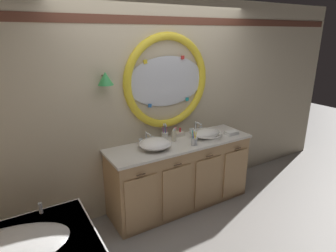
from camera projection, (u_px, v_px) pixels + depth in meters
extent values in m
plane|color=gray|center=(184.00, 217.00, 3.55)|extent=(14.00, 14.00, 0.00)
cube|color=beige|center=(160.00, 106.00, 3.63)|extent=(6.40, 0.08, 2.60)
cube|color=brown|center=(161.00, 20.00, 3.27)|extent=(6.27, 0.01, 0.09)
ellipsoid|color=silver|center=(167.00, 81.00, 3.52)|extent=(1.08, 0.02, 0.62)
torus|color=yellow|center=(167.00, 82.00, 3.52)|extent=(1.18, 0.10, 1.18)
cube|color=#2866B7|center=(202.00, 80.00, 3.78)|extent=(0.05, 0.01, 0.05)
cube|color=red|center=(183.00, 57.00, 3.53)|extent=(0.04, 0.01, 0.04)
cube|color=yellow|center=(145.00, 62.00, 3.28)|extent=(0.05, 0.01, 0.05)
cube|color=green|center=(127.00, 85.00, 3.25)|extent=(0.05, 0.01, 0.05)
cube|color=#2866B7|center=(150.00, 106.00, 3.47)|extent=(0.05, 0.01, 0.05)
cube|color=teal|center=(187.00, 99.00, 3.74)|extent=(0.05, 0.01, 0.05)
cylinder|color=#4C3823|center=(104.00, 76.00, 3.06)|extent=(0.02, 0.09, 0.02)
cone|color=green|center=(105.00, 78.00, 3.02)|extent=(0.17, 0.17, 0.14)
cube|color=tan|center=(180.00, 175.00, 3.70)|extent=(1.86, 0.55, 0.86)
cube|color=silver|center=(181.00, 143.00, 3.56)|extent=(1.90, 0.58, 0.03)
cube|color=silver|center=(170.00, 142.00, 3.80)|extent=(1.86, 0.02, 0.11)
cube|color=tan|center=(141.00, 204.00, 3.14)|extent=(0.39, 0.02, 0.65)
cylinder|color=#422D1E|center=(141.00, 175.00, 3.01)|extent=(0.10, 0.01, 0.01)
cube|color=tan|center=(177.00, 193.00, 3.37)|extent=(0.39, 0.02, 0.65)
cylinder|color=#422D1E|center=(178.00, 165.00, 3.24)|extent=(0.10, 0.01, 0.01)
cube|color=tan|center=(208.00, 182.00, 3.60)|extent=(0.39, 0.02, 0.65)
cylinder|color=#422D1E|center=(210.00, 156.00, 3.47)|extent=(0.10, 0.01, 0.01)
cube|color=tan|center=(235.00, 173.00, 3.83)|extent=(0.39, 0.02, 0.65)
cylinder|color=#422D1E|center=(238.00, 148.00, 3.70)|extent=(0.10, 0.01, 0.01)
cylinder|color=silver|center=(41.00, 208.00, 2.77)|extent=(0.04, 0.04, 0.11)
ellipsoid|color=white|center=(155.00, 144.00, 3.33)|extent=(0.37, 0.34, 0.13)
torus|color=white|center=(155.00, 144.00, 3.33)|extent=(0.39, 0.39, 0.02)
cylinder|color=silver|center=(155.00, 144.00, 3.33)|extent=(0.03, 0.03, 0.01)
ellipsoid|color=white|center=(206.00, 133.00, 3.70)|extent=(0.39, 0.27, 0.11)
torus|color=white|center=(206.00, 133.00, 3.70)|extent=(0.41, 0.41, 0.02)
cylinder|color=silver|center=(206.00, 133.00, 3.70)|extent=(0.03, 0.03, 0.01)
cylinder|color=silver|center=(146.00, 142.00, 3.53)|extent=(0.05, 0.05, 0.02)
cylinder|color=silver|center=(146.00, 137.00, 3.51)|extent=(0.02, 0.02, 0.11)
sphere|color=silver|center=(146.00, 133.00, 3.49)|extent=(0.03, 0.03, 0.03)
cylinder|color=silver|center=(148.00, 134.00, 3.45)|extent=(0.02, 0.11, 0.02)
cylinder|color=silver|center=(141.00, 142.00, 3.48)|extent=(0.04, 0.04, 0.06)
cylinder|color=silver|center=(152.00, 139.00, 3.56)|extent=(0.04, 0.04, 0.06)
cube|color=silver|center=(140.00, 139.00, 3.47)|extent=(0.05, 0.01, 0.01)
cube|color=silver|center=(152.00, 137.00, 3.55)|extent=(0.05, 0.01, 0.01)
cylinder|color=silver|center=(196.00, 131.00, 3.90)|extent=(0.05, 0.05, 0.02)
cylinder|color=silver|center=(196.00, 126.00, 3.88)|extent=(0.02, 0.02, 0.12)
sphere|color=silver|center=(196.00, 122.00, 3.86)|extent=(0.03, 0.03, 0.03)
cylinder|color=silver|center=(199.00, 123.00, 3.81)|extent=(0.02, 0.12, 0.02)
cylinder|color=silver|center=(191.00, 131.00, 3.86)|extent=(0.04, 0.04, 0.06)
cylinder|color=silver|center=(200.00, 129.00, 3.94)|extent=(0.04, 0.04, 0.06)
cube|color=silver|center=(191.00, 129.00, 3.85)|extent=(0.05, 0.01, 0.01)
cube|color=silver|center=(200.00, 127.00, 3.92)|extent=(0.05, 0.01, 0.01)
cylinder|color=white|center=(165.00, 136.00, 3.64)|extent=(0.08, 0.08, 0.08)
torus|color=white|center=(165.00, 133.00, 3.63)|extent=(0.09, 0.09, 0.01)
cylinder|color=pink|center=(166.00, 132.00, 3.63)|extent=(0.03, 0.01, 0.15)
cube|color=white|center=(166.00, 126.00, 3.61)|extent=(0.02, 0.02, 0.02)
cylinder|color=purple|center=(164.00, 132.00, 3.63)|extent=(0.03, 0.03, 0.17)
cube|color=white|center=(164.00, 125.00, 3.60)|extent=(0.02, 0.02, 0.03)
cylinder|color=blue|center=(165.00, 132.00, 3.61)|extent=(0.01, 0.03, 0.18)
cube|color=white|center=(165.00, 124.00, 3.58)|extent=(0.02, 0.02, 0.02)
cylinder|color=silver|center=(194.00, 142.00, 3.45)|extent=(0.08, 0.08, 0.09)
torus|color=silver|center=(194.00, 138.00, 3.43)|extent=(0.08, 0.08, 0.01)
cylinder|color=yellow|center=(195.00, 138.00, 3.44)|extent=(0.02, 0.02, 0.15)
cube|color=white|center=(196.00, 131.00, 3.41)|extent=(0.02, 0.02, 0.02)
cylinder|color=purple|center=(194.00, 138.00, 3.44)|extent=(0.03, 0.03, 0.15)
cube|color=white|center=(194.00, 131.00, 3.42)|extent=(0.02, 0.02, 0.03)
cylinder|color=#19ADB2|center=(193.00, 137.00, 3.42)|extent=(0.02, 0.02, 0.18)
cube|color=white|center=(193.00, 129.00, 3.38)|extent=(0.02, 0.02, 0.02)
cylinder|color=yellow|center=(195.00, 138.00, 3.41)|extent=(0.04, 0.01, 0.17)
cube|color=white|center=(195.00, 130.00, 3.38)|extent=(0.02, 0.02, 0.02)
cylinder|color=#EFE5C6|center=(174.00, 136.00, 3.57)|extent=(0.06, 0.06, 0.14)
cylinder|color=silver|center=(174.00, 130.00, 3.54)|extent=(0.03, 0.03, 0.02)
cylinder|color=silver|center=(175.00, 129.00, 3.52)|extent=(0.01, 0.04, 0.01)
cube|color=white|center=(231.00, 134.00, 3.81)|extent=(0.18, 0.11, 0.02)
cube|color=white|center=(232.00, 132.00, 3.81)|extent=(0.17, 0.11, 0.02)
cube|color=beige|center=(178.00, 134.00, 3.75)|extent=(0.16, 0.09, 0.06)
cylinder|color=pink|center=(175.00, 130.00, 3.71)|extent=(0.02, 0.02, 0.07)
cylinder|color=#E0383D|center=(180.00, 130.00, 3.75)|extent=(0.02, 0.02, 0.05)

